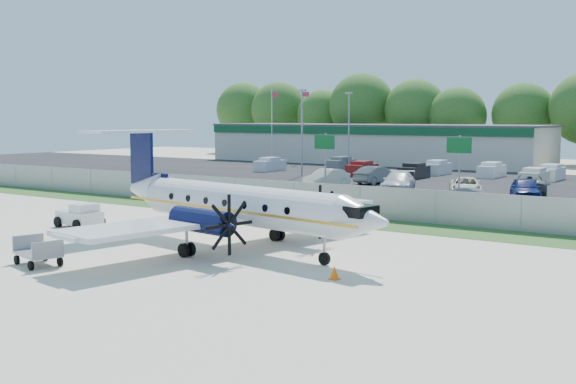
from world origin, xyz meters
The scene contains 26 objects.
ground centered at (0.00, 0.00, 0.00)m, with size 170.00×170.00×0.00m, color beige.
grass_verge centered at (0.00, 12.00, 0.01)m, with size 170.00×4.00×0.02m, color #2D561E.
access_road centered at (0.00, 19.00, 0.01)m, with size 170.00×8.00×0.02m, color black.
parking_lot centered at (0.00, 40.00, 0.01)m, with size 170.00×32.00×0.02m, color black.
perimeter_fence centered at (0.00, 14.00, 1.00)m, with size 120.00×0.06×1.99m.
building_west centered at (-24.00, 61.98, 2.63)m, with size 46.40×12.40×5.24m.
sign_left centered at (-8.00, 22.91, 3.61)m, with size 1.80×0.26×5.00m.
sign_mid centered at (3.00, 22.91, 3.61)m, with size 1.80×0.26×5.00m.
flagpole_west centered at (-35.92, 55.00, 5.64)m, with size 1.06×0.12×10.00m.
flagpole_east centered at (-30.92, 55.00, 5.64)m, with size 1.06×0.12×10.00m.
light_pole_nw centered at (-20.00, 38.00, 5.23)m, with size 0.90×0.35×9.09m.
light_pole_sw centered at (-20.00, 48.00, 5.23)m, with size 0.90×0.35×9.09m.
aircraft centered at (0.22, 1.25, 2.15)m, with size 18.22×17.88×5.57m.
pushback_tug centered at (-11.23, 1.47, 0.66)m, with size 2.69×2.04×1.38m.
baggage_cart_near centered at (-4.28, -6.58, 0.55)m, with size 2.54×1.90×1.19m.
cone_nose centered at (7.48, -1.79, 0.26)m, with size 0.39×0.39×0.55m.
cone_starboard_wing centered at (-2.33, 11.80, 0.23)m, with size 0.34×0.34×0.49m.
road_car_west centered at (-23.69, 17.69, 0.00)m, with size 2.58×5.58×1.55m, color #595B5E.
road_car_mid centered at (3.71, 21.37, 0.00)m, with size 1.56×4.48×1.48m, color #595B5E.
parked_car_a centered at (-11.55, 28.99, 0.00)m, with size 1.75×5.02×1.66m, color beige.
parked_car_b centered at (-4.55, 29.07, 0.00)m, with size 2.39×5.89×1.71m, color silver.
parked_car_c centered at (1.11, 29.45, 0.00)m, with size 2.49×5.40×1.50m, color beige.
parked_car_d centered at (5.91, 29.02, 0.00)m, with size 2.03×5.05×1.72m, color navy.
parked_car_f centered at (-9.62, 34.92, 0.00)m, with size 1.74×4.99×1.64m, color #595B5E.
parked_car_g centered at (4.72, 34.36, 0.00)m, with size 2.66×5.76×1.60m, color #595B5E.
far_parking_rows centered at (0.00, 45.00, 0.00)m, with size 56.00×10.00×1.60m, color gray, non-canonical shape.
Camera 1 is at (21.45, -25.54, 6.31)m, focal length 45.00 mm.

